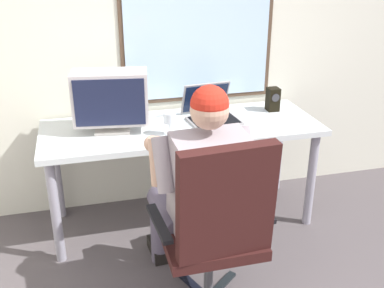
# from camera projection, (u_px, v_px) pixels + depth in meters

# --- Properties ---
(wall_rear) EXTENTS (4.93, 0.08, 2.55)m
(wall_rear) POSITION_uv_depth(u_px,v_px,m) (182.00, 33.00, 3.25)
(wall_rear) COLOR silver
(wall_rear) RESTS_ON ground
(desk) EXTENTS (1.86, 0.68, 0.74)m
(desk) POSITION_uv_depth(u_px,v_px,m) (182.00, 137.00, 3.12)
(desk) COLOR #93909E
(desk) RESTS_ON ground
(office_chair) EXTENTS (0.61, 0.55, 1.05)m
(office_chair) POSITION_uv_depth(u_px,v_px,m) (218.00, 223.00, 2.27)
(office_chair) COLOR black
(office_chair) RESTS_ON ground
(person_seated) EXTENTS (0.55, 0.76, 1.25)m
(person_seated) POSITION_uv_depth(u_px,v_px,m) (200.00, 186.00, 2.47)
(person_seated) COLOR #514A5B
(person_seated) RESTS_ON ground
(crt_monitor) EXTENTS (0.50, 0.29, 0.39)m
(crt_monitor) POSITION_uv_depth(u_px,v_px,m) (111.00, 98.00, 2.90)
(crt_monitor) COLOR beige
(crt_monitor) RESTS_ON desk
(laptop) EXTENTS (0.37, 0.38, 0.24)m
(laptop) POSITION_uv_depth(u_px,v_px,m) (210.00, 110.00, 3.18)
(laptop) COLOR gray
(laptop) RESTS_ON desk
(wine_glass) EXTENTS (0.08, 0.08, 0.15)m
(wine_glass) POSITION_uv_depth(u_px,v_px,m) (170.00, 119.00, 2.89)
(wine_glass) COLOR silver
(wine_glass) RESTS_ON desk
(desk_speaker) EXTENTS (0.08, 0.09, 0.17)m
(desk_speaker) POSITION_uv_depth(u_px,v_px,m) (273.00, 99.00, 3.33)
(desk_speaker) COLOR black
(desk_speaker) RESTS_ON desk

